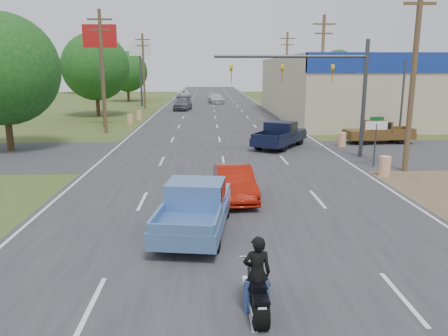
{
  "coord_description": "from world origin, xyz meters",
  "views": [
    {
      "loc": [
        -0.94,
        -9.12,
        5.23
      ],
      "look_at": [
        -0.26,
        8.33,
        1.3
      ],
      "focal_mm": 35.0,
      "sensor_mm": 36.0,
      "label": 1
    }
  ],
  "objects_px": {
    "red_convertible": "(235,183)",
    "motorcycle": "(257,295)",
    "blue_pickup": "(196,206)",
    "navy_pickup": "(281,134)",
    "brown_pickup": "(377,132)",
    "distant_car_grey": "(183,104)",
    "distant_car_silver": "(216,98)",
    "rider": "(257,277)",
    "distant_car_white": "(184,94)"
  },
  "relations": [
    {
      "from": "brown_pickup",
      "to": "navy_pickup",
      "type": "bearing_deg",
      "value": 96.51
    },
    {
      "from": "brown_pickup",
      "to": "blue_pickup",
      "type": "bearing_deg",
      "value": 138.88
    },
    {
      "from": "blue_pickup",
      "to": "distant_car_white",
      "type": "relative_size",
      "value": 1.0
    },
    {
      "from": "red_convertible",
      "to": "motorcycle",
      "type": "bearing_deg",
      "value": -95.1
    },
    {
      "from": "motorcycle",
      "to": "distant_car_grey",
      "type": "height_order",
      "value": "distant_car_grey"
    },
    {
      "from": "distant_car_silver",
      "to": "distant_car_white",
      "type": "relative_size",
      "value": 0.98
    },
    {
      "from": "distant_car_silver",
      "to": "rider",
      "type": "bearing_deg",
      "value": -97.92
    },
    {
      "from": "blue_pickup",
      "to": "distant_car_grey",
      "type": "relative_size",
      "value": 1.06
    },
    {
      "from": "rider",
      "to": "brown_pickup",
      "type": "distance_m",
      "value": 25.15
    },
    {
      "from": "red_convertible",
      "to": "motorcycle",
      "type": "xyz_separation_m",
      "value": [
        -0.06,
        -8.78,
        -0.21
      ]
    },
    {
      "from": "motorcycle",
      "to": "brown_pickup",
      "type": "bearing_deg",
      "value": 61.62
    },
    {
      "from": "rider",
      "to": "distant_car_silver",
      "type": "distance_m",
      "value": 61.88
    },
    {
      "from": "red_convertible",
      "to": "distant_car_white",
      "type": "xyz_separation_m",
      "value": [
        -5.49,
        67.33,
        0.07
      ]
    },
    {
      "from": "red_convertible",
      "to": "blue_pickup",
      "type": "relative_size",
      "value": 0.76
    },
    {
      "from": "distant_car_white",
      "to": "distant_car_silver",
      "type": "bearing_deg",
      "value": 115.49
    },
    {
      "from": "distant_car_silver",
      "to": "motorcycle",
      "type": "bearing_deg",
      "value": -97.92
    },
    {
      "from": "red_convertible",
      "to": "navy_pickup",
      "type": "relative_size",
      "value": 0.73
    },
    {
      "from": "distant_car_silver",
      "to": "red_convertible",
      "type": "bearing_deg",
      "value": -97.92
    },
    {
      "from": "navy_pickup",
      "to": "distant_car_white",
      "type": "height_order",
      "value": "navy_pickup"
    },
    {
      "from": "rider",
      "to": "blue_pickup",
      "type": "height_order",
      "value": "blue_pickup"
    },
    {
      "from": "blue_pickup",
      "to": "navy_pickup",
      "type": "height_order",
      "value": "navy_pickup"
    },
    {
      "from": "blue_pickup",
      "to": "brown_pickup",
      "type": "height_order",
      "value": "blue_pickup"
    },
    {
      "from": "red_convertible",
      "to": "distant_car_grey",
      "type": "distance_m",
      "value": 41.24
    },
    {
      "from": "rider",
      "to": "distant_car_grey",
      "type": "distance_m",
      "value": 49.93
    },
    {
      "from": "brown_pickup",
      "to": "distant_car_white",
      "type": "distance_m",
      "value": 56.16
    },
    {
      "from": "navy_pickup",
      "to": "motorcycle",
      "type": "bearing_deg",
      "value": -69.27
    },
    {
      "from": "red_convertible",
      "to": "blue_pickup",
      "type": "distance_m",
      "value": 3.9
    },
    {
      "from": "blue_pickup",
      "to": "distant_car_white",
      "type": "bearing_deg",
      "value": 101.15
    },
    {
      "from": "motorcycle",
      "to": "navy_pickup",
      "type": "height_order",
      "value": "navy_pickup"
    },
    {
      "from": "blue_pickup",
      "to": "distant_car_white",
      "type": "height_order",
      "value": "blue_pickup"
    },
    {
      "from": "brown_pickup",
      "to": "distant_car_grey",
      "type": "bearing_deg",
      "value": 24.99
    },
    {
      "from": "motorcycle",
      "to": "distant_car_white",
      "type": "height_order",
      "value": "distant_car_white"
    },
    {
      "from": "motorcycle",
      "to": "distant_car_grey",
      "type": "xyz_separation_m",
      "value": [
        -4.27,
        49.79,
        0.39
      ]
    },
    {
      "from": "navy_pickup",
      "to": "distant_car_grey",
      "type": "relative_size",
      "value": 1.11
    },
    {
      "from": "blue_pickup",
      "to": "distant_car_silver",
      "type": "height_order",
      "value": "blue_pickup"
    },
    {
      "from": "motorcycle",
      "to": "distant_car_silver",
      "type": "xyz_separation_m",
      "value": [
        0.4,
        61.93,
        0.3
      ]
    },
    {
      "from": "navy_pickup",
      "to": "rider",
      "type": "bearing_deg",
      "value": -69.3
    },
    {
      "from": "motorcycle",
      "to": "distant_car_grey",
      "type": "bearing_deg",
      "value": 93.21
    },
    {
      "from": "red_convertible",
      "to": "distant_car_grey",
      "type": "xyz_separation_m",
      "value": [
        -4.33,
        41.01,
        0.18
      ]
    },
    {
      "from": "rider",
      "to": "navy_pickup",
      "type": "bearing_deg",
      "value": -102.49
    },
    {
      "from": "motorcycle",
      "to": "distant_car_white",
      "type": "xyz_separation_m",
      "value": [
        -5.43,
        76.11,
        0.28
      ]
    },
    {
      "from": "navy_pickup",
      "to": "brown_pickup",
      "type": "height_order",
      "value": "navy_pickup"
    },
    {
      "from": "brown_pickup",
      "to": "distant_car_silver",
      "type": "height_order",
      "value": "brown_pickup"
    },
    {
      "from": "distant_car_white",
      "to": "distant_car_grey",
      "type": "bearing_deg",
      "value": 95.68
    },
    {
      "from": "motorcycle",
      "to": "navy_pickup",
      "type": "distance_m",
      "value": 21.43
    },
    {
      "from": "rider",
      "to": "navy_pickup",
      "type": "xyz_separation_m",
      "value": [
        4.01,
        21.0,
        0.05
      ]
    },
    {
      "from": "rider",
      "to": "distant_car_silver",
      "type": "height_order",
      "value": "rider"
    },
    {
      "from": "blue_pickup",
      "to": "distant_car_grey",
      "type": "bearing_deg",
      "value": 101.56
    },
    {
      "from": "distant_car_silver",
      "to": "blue_pickup",
      "type": "bearing_deg",
      "value": -99.41
    },
    {
      "from": "navy_pickup",
      "to": "blue_pickup",
      "type": "bearing_deg",
      "value": -77.45
    }
  ]
}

